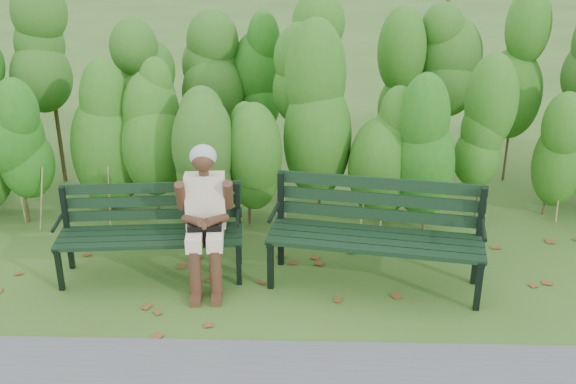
{
  "coord_description": "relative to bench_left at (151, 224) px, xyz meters",
  "views": [
    {
      "loc": [
        0.16,
        -5.39,
        3.19
      ],
      "look_at": [
        0.0,
        0.35,
        0.75
      ],
      "focal_mm": 42.0,
      "sensor_mm": 36.0,
      "label": 1
    }
  ],
  "objects": [
    {
      "name": "ground",
      "position": [
        1.26,
        -0.16,
        -0.49
      ],
      "size": [
        80.0,
        80.0,
        0.0
      ],
      "primitive_type": "plane",
      "color": "#304D1A"
    },
    {
      "name": "seated_woman",
      "position": [
        0.52,
        -0.13,
        0.22
      ],
      "size": [
        0.53,
        0.77,
        1.27
      ],
      "color": "beige",
      "rests_on": "ground"
    },
    {
      "name": "hedge_band",
      "position": [
        1.26,
        1.7,
        0.77
      ],
      "size": [
        11.04,
        1.67,
        2.42
      ],
      "color": "#47381E",
      "rests_on": "ground"
    },
    {
      "name": "leaf_litter",
      "position": [
        1.65,
        0.06,
        -0.49
      ],
      "size": [
        5.78,
        2.07,
        0.01
      ],
      "color": "brown",
      "rests_on": "ground"
    },
    {
      "name": "bench_left",
      "position": [
        0.0,
        0.0,
        0.0
      ],
      "size": [
        1.71,
        0.69,
        0.84
      ],
      "color": "black",
      "rests_on": "ground"
    },
    {
      "name": "bench_right",
      "position": [
        2.06,
        -0.1,
        0.06
      ],
      "size": [
        1.97,
        0.93,
        0.95
      ],
      "color": "black",
      "rests_on": "ground"
    }
  ]
}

